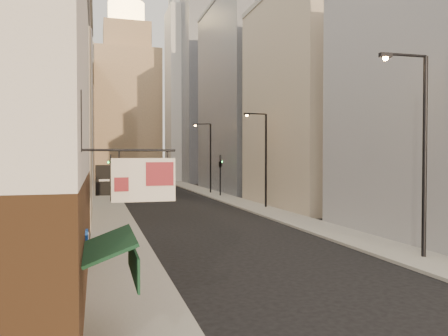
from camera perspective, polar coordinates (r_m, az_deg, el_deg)
sidewalk_left at (r=63.27m, az=-15.27°, el=-2.86°), size 3.00×140.00×0.15m
sidewalk_right at (r=64.82m, az=-3.69°, el=-2.71°), size 3.00×140.00×0.15m
left_bldg_beige at (r=34.52m, az=-23.68°, el=6.73°), size 8.00×12.00×16.00m
left_bldg_grey at (r=50.56m, az=-21.36°, el=7.30°), size 8.00×16.00×20.00m
left_bldg_tan at (r=68.33m, az=-20.03°, el=4.49°), size 8.00×18.00×17.00m
left_bldg_wingrid at (r=88.50m, az=-19.21°, el=6.04°), size 8.00×20.00×24.00m
right_bldg_beige at (r=43.18m, az=10.98°, el=8.40°), size 8.00×16.00×20.00m
right_bldg_wingrid at (r=61.88m, az=2.36°, el=9.09°), size 8.00×20.00×26.00m
highrise at (r=92.24m, az=0.26°, el=14.52°), size 21.00×23.00×51.20m
clock_tower at (r=101.14m, az=-12.58°, el=8.70°), size 14.00×14.00×44.90m
white_tower at (r=88.97m, az=-4.77°, el=10.38°), size 8.00×8.00×41.50m
streetlamp_near at (r=21.88m, az=24.25°, el=2.96°), size 2.47×0.33×9.39m
streetlamp_mid at (r=40.26m, az=5.20°, el=1.79°), size 2.29×0.40×8.74m
streetlamp_far at (r=56.70m, az=-2.01°, el=1.89°), size 2.23×1.16×9.11m
traffic_light_left at (r=46.59m, az=-14.58°, el=-0.16°), size 0.58×0.51×5.00m
traffic_light_right at (r=52.36m, az=-0.50°, el=0.48°), size 0.70×0.70×5.00m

